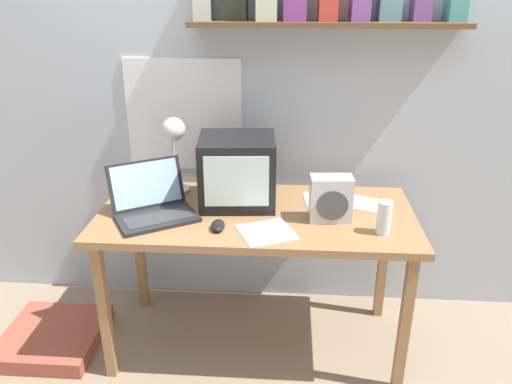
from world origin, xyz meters
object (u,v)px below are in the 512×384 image
(juice_glass, at_px, (384,219))
(printed_handout, at_px, (326,200))
(corner_desk, at_px, (256,225))
(open_notebook, at_px, (266,232))
(laptop, at_px, (152,203))
(desk_lamp, at_px, (174,141))
(floor_cushion, at_px, (53,337))
(crt_monitor, at_px, (237,171))
(loose_paper_near_monitor, at_px, (360,203))
(computer_mouse, at_px, (218,226))
(space_heater, at_px, (331,199))
(loose_paper_near_laptop, at_px, (139,196))

(juice_glass, bearing_deg, printed_handout, 124.20)
(corner_desk, relative_size, open_notebook, 5.12)
(laptop, distance_m, juice_glass, 1.03)
(corner_desk, xyz_separation_m, printed_handout, (0.33, 0.15, 0.07))
(desk_lamp, height_order, floor_cushion, desk_lamp)
(crt_monitor, xyz_separation_m, loose_paper_near_monitor, (0.59, 0.03, -0.16))
(crt_monitor, bearing_deg, laptop, -160.93)
(laptop, xyz_separation_m, computer_mouse, (0.32, -0.12, -0.04))
(crt_monitor, xyz_separation_m, space_heater, (0.43, -0.16, -0.06))
(laptop, relative_size, loose_paper_near_monitor, 1.76)
(corner_desk, xyz_separation_m, desk_lamp, (-0.41, 0.17, 0.35))
(loose_paper_near_monitor, height_order, open_notebook, same)
(laptop, xyz_separation_m, floor_cushion, (-0.58, -0.03, -0.76))
(crt_monitor, distance_m, computer_mouse, 0.33)
(laptop, distance_m, printed_handout, 0.83)
(desk_lamp, distance_m, open_notebook, 0.66)
(desk_lamp, xyz_separation_m, juice_glass, (0.96, -0.34, -0.21))
(loose_paper_near_laptop, bearing_deg, desk_lamp, 7.06)
(computer_mouse, distance_m, open_notebook, 0.21)
(juice_glass, height_order, loose_paper_near_laptop, juice_glass)
(printed_handout, xyz_separation_m, loose_paper_near_laptop, (-0.93, -0.00, 0.00))
(space_heater, height_order, loose_paper_near_monitor, space_heater)
(corner_desk, xyz_separation_m, floor_cushion, (-1.04, -0.09, -0.64))
(corner_desk, height_order, computer_mouse, computer_mouse)
(laptop, relative_size, printed_handout, 1.97)
(floor_cushion, bearing_deg, loose_paper_near_monitor, 8.28)
(laptop, distance_m, loose_paper_near_laptop, 0.25)
(desk_lamp, height_order, loose_paper_near_monitor, desk_lamp)
(corner_desk, xyz_separation_m, computer_mouse, (-0.15, -0.18, 0.09))
(laptop, xyz_separation_m, loose_paper_near_monitor, (0.96, 0.19, -0.06))
(juice_glass, bearing_deg, desk_lamp, 160.20)
(loose_paper_near_laptop, height_order, loose_paper_near_monitor, same)
(laptop, distance_m, open_notebook, 0.55)
(printed_handout, bearing_deg, juice_glass, -55.80)
(crt_monitor, xyz_separation_m, juice_glass, (0.65, -0.28, -0.10))
(desk_lamp, bearing_deg, juice_glass, -41.60)
(desk_lamp, bearing_deg, loose_paper_near_laptop, 165.26)
(laptop, relative_size, open_notebook, 1.57)
(open_notebook, xyz_separation_m, floor_cushion, (-1.10, 0.11, -0.71))
(desk_lamp, distance_m, computer_mouse, 0.51)
(laptop, bearing_deg, juice_glass, -37.50)
(open_notebook, bearing_deg, crt_monitor, 116.79)
(laptop, bearing_deg, loose_paper_near_laptop, 90.90)
(corner_desk, relative_size, computer_mouse, 13.45)
(corner_desk, bearing_deg, desk_lamp, 157.40)
(crt_monitor, xyz_separation_m, floor_cushion, (-0.95, -0.19, -0.87))
(corner_desk, relative_size, desk_lamp, 3.65)
(corner_desk, height_order, open_notebook, open_notebook)
(desk_lamp, relative_size, floor_cushion, 0.84)
(laptop, height_order, computer_mouse, laptop)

